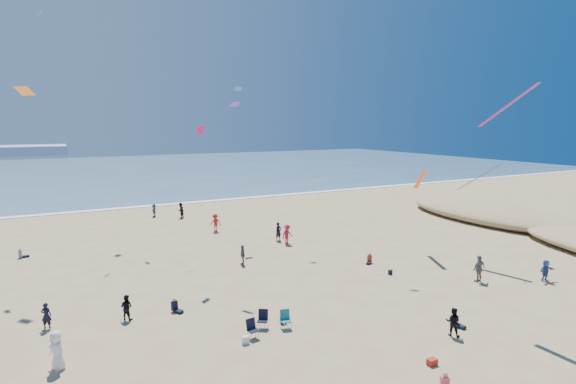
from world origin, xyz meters
TOP-DOWN VIEW (x-y plane):
  - ground at (0.00, 0.00)m, footprint 220.00×220.00m
  - ocean at (0.00, 95.00)m, footprint 220.00×100.00m
  - surf_line at (0.00, 45.00)m, footprint 220.00×1.20m
  - standing_flyers at (4.42, 17.48)m, footprint 31.87×39.45m
  - seated_group at (0.85, 8.65)m, footprint 25.50×30.51m
  - chair_cluster at (-1.13, 4.43)m, footprint 2.70×1.56m
  - white_tote at (-2.66, 3.76)m, footprint 0.35×0.20m
  - black_backpack at (0.06, 4.93)m, footprint 0.30×0.22m
  - cooler at (4.09, -2.09)m, footprint 0.45×0.30m
  - navy_bag at (10.75, 8.51)m, footprint 0.28×0.18m
  - kites_aloft at (9.14, 13.20)m, footprint 44.25×40.09m

SIDE VIEW (x-z plane):
  - ground at x=0.00m, z-range 0.00..0.00m
  - ocean at x=0.00m, z-range 0.00..0.06m
  - surf_line at x=0.00m, z-range 0.00..0.08m
  - cooler at x=4.09m, z-range 0.00..0.30m
  - navy_bag at x=10.75m, z-range 0.00..0.34m
  - black_backpack at x=0.06m, z-range 0.00..0.38m
  - white_tote at x=-2.66m, z-range 0.00..0.40m
  - seated_group at x=0.85m, z-range 0.00..0.84m
  - chair_cluster at x=-1.13m, z-range 0.00..1.00m
  - standing_flyers at x=4.42m, z-range -0.10..1.80m
  - kites_aloft at x=9.14m, z-range -0.34..29.65m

